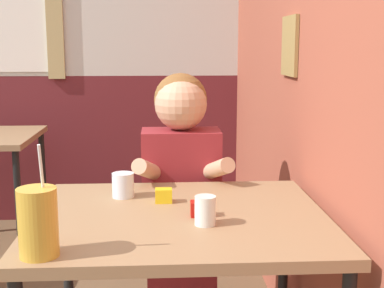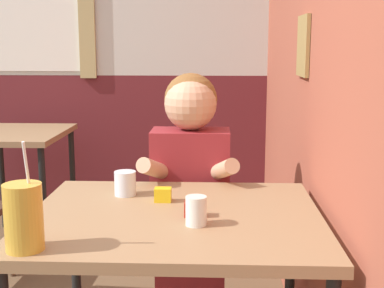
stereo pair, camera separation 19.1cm
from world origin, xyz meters
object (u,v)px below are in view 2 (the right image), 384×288
Objects in this scene: main_table at (175,234)px; person_seated at (190,197)px; background_table at (18,147)px; cocktail_pitcher at (23,217)px.

person_seated is at bearing 87.36° from main_table.
cocktail_pitcher is (0.76, -2.02, 0.20)m from background_table.
background_table is 1.62m from person_seated.
person_seated is at bearing -43.10° from background_table.
cocktail_pitcher is (-0.41, -0.91, 0.20)m from person_seated.
cocktail_pitcher reaches higher than main_table.
main_table is 1.26× the size of background_table.
main_table is 3.19× the size of cocktail_pitcher.
person_seated is (1.18, -1.10, -0.01)m from background_table.
main_table is 0.54m from cocktail_pitcher.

